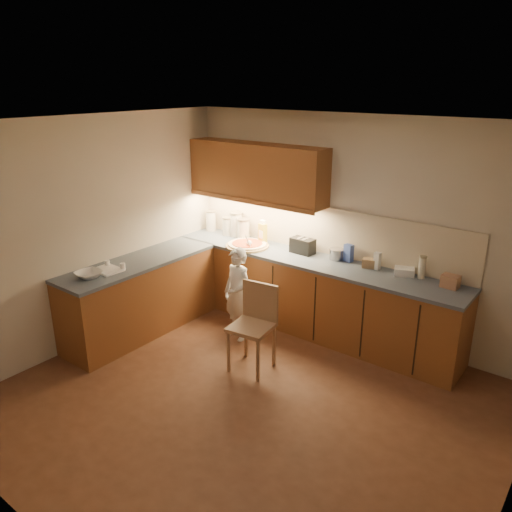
# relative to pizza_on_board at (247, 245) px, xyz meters

# --- Properties ---
(room) EXTENTS (4.54, 4.50, 2.62)m
(room) POSITION_rel_pizza_on_board_xyz_m (1.24, -1.59, 0.73)
(room) COLOR #58311E
(room) RESTS_ON ground
(l_counter) EXTENTS (3.77, 2.62, 0.92)m
(l_counter) POSITION_rel_pizza_on_board_xyz_m (0.32, -0.35, -0.48)
(l_counter) COLOR brown
(l_counter) RESTS_ON ground
(backsplash) EXTENTS (3.75, 0.02, 0.58)m
(backsplash) POSITION_rel_pizza_on_board_xyz_m (0.87, 0.39, 0.27)
(backsplash) COLOR beige
(backsplash) RESTS_ON l_counter
(upper_cabinets) EXTENTS (1.95, 0.36, 0.73)m
(upper_cabinets) POSITION_rel_pizza_on_board_xyz_m (-0.03, 0.23, 0.90)
(upper_cabinets) COLOR brown
(upper_cabinets) RESTS_ON ground
(pizza_on_board) EXTENTS (0.56, 0.56, 0.22)m
(pizza_on_board) POSITION_rel_pizza_on_board_xyz_m (0.00, 0.00, 0.00)
(pizza_on_board) COLOR tan
(pizza_on_board) RESTS_ON l_counter
(child) EXTENTS (0.45, 0.33, 1.12)m
(child) POSITION_rel_pizza_on_board_xyz_m (0.33, -0.61, -0.38)
(child) COLOR white
(child) RESTS_ON ground
(wooden_chair) EXTENTS (0.47, 0.47, 0.93)m
(wooden_chair) POSITION_rel_pizza_on_board_xyz_m (0.88, -0.98, -0.41)
(wooden_chair) COLOR #A57C57
(wooden_chair) RESTS_ON ground
(mixing_bowl) EXTENTS (0.29, 0.29, 0.07)m
(mixing_bowl) POSITION_rel_pizza_on_board_xyz_m (-0.71, -1.87, 0.01)
(mixing_bowl) COLOR silver
(mixing_bowl) RESTS_ON l_counter
(canister_a) EXTENTS (0.15, 0.15, 0.29)m
(canister_a) POSITION_rel_pizza_on_board_xyz_m (-0.86, 0.26, 0.12)
(canister_a) COLOR white
(canister_a) RESTS_ON l_counter
(canister_b) EXTENTS (0.15, 0.15, 0.25)m
(canister_b) POSITION_rel_pizza_on_board_xyz_m (-0.53, 0.24, 0.10)
(canister_b) COLOR beige
(canister_b) RESTS_ON l_counter
(canister_c) EXTENTS (0.18, 0.18, 0.33)m
(canister_c) POSITION_rel_pizza_on_board_xyz_m (-0.41, 0.28, 0.14)
(canister_c) COLOR beige
(canister_c) RESTS_ON l_counter
(canister_d) EXTENTS (0.17, 0.17, 0.28)m
(canister_d) POSITION_rel_pizza_on_board_xyz_m (-0.25, 0.24, 0.11)
(canister_d) COLOR silver
(canister_d) RESTS_ON l_counter
(oil_jug) EXTENTS (0.12, 0.11, 0.31)m
(oil_jug) POSITION_rel_pizza_on_board_xyz_m (0.07, 0.23, 0.12)
(oil_jug) COLOR gold
(oil_jug) RESTS_ON l_counter
(toaster) EXTENTS (0.30, 0.18, 0.19)m
(toaster) POSITION_rel_pizza_on_board_xyz_m (0.69, 0.22, 0.07)
(toaster) COLOR black
(toaster) RESTS_ON l_counter
(steel_pot) EXTENTS (0.17, 0.17, 0.13)m
(steel_pot) POSITION_rel_pizza_on_board_xyz_m (1.13, 0.27, 0.04)
(steel_pot) COLOR #AAAAAE
(steel_pot) RESTS_ON l_counter
(blue_box) EXTENTS (0.12, 0.09, 0.21)m
(blue_box) POSITION_rel_pizza_on_board_xyz_m (1.28, 0.30, 0.08)
(blue_box) COLOR #374FA7
(blue_box) RESTS_ON l_counter
(card_box_a) EXTENTS (0.17, 0.14, 0.10)m
(card_box_a) POSITION_rel_pizza_on_board_xyz_m (1.56, 0.26, 0.03)
(card_box_a) COLOR #A28157
(card_box_a) RESTS_ON l_counter
(white_bottle) EXTENTS (0.07, 0.07, 0.20)m
(white_bottle) POSITION_rel_pizza_on_board_xyz_m (1.66, 0.26, 0.07)
(white_bottle) COLOR silver
(white_bottle) RESTS_ON l_counter
(flat_pack) EXTENTS (0.25, 0.22, 0.08)m
(flat_pack) POSITION_rel_pizza_on_board_xyz_m (1.98, 0.27, 0.02)
(flat_pack) COLOR white
(flat_pack) RESTS_ON l_counter
(tall_jar) EXTENTS (0.08, 0.08, 0.25)m
(tall_jar) POSITION_rel_pizza_on_board_xyz_m (2.15, 0.30, 0.10)
(tall_jar) COLOR silver
(tall_jar) RESTS_ON l_counter
(card_box_b) EXTENTS (0.18, 0.14, 0.13)m
(card_box_b) POSITION_rel_pizza_on_board_xyz_m (2.48, 0.23, 0.04)
(card_box_b) COLOR #A7785A
(card_box_b) RESTS_ON l_counter
(dough_cloth) EXTENTS (0.32, 0.26, 0.02)m
(dough_cloth) POSITION_rel_pizza_on_board_xyz_m (-0.71, -1.62, -0.01)
(dough_cloth) COLOR white
(dough_cloth) RESTS_ON l_counter
(spice_jar_a) EXTENTS (0.07, 0.07, 0.07)m
(spice_jar_a) POSITION_rel_pizza_on_board_xyz_m (-0.82, -1.54, 0.01)
(spice_jar_a) COLOR white
(spice_jar_a) RESTS_ON l_counter
(spice_jar_b) EXTENTS (0.07, 0.07, 0.08)m
(spice_jar_b) POSITION_rel_pizza_on_board_xyz_m (-0.60, -1.50, 0.01)
(spice_jar_b) COLOR white
(spice_jar_b) RESTS_ON l_counter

